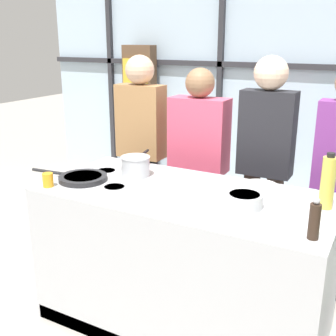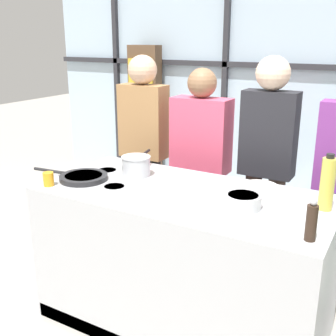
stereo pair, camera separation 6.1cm
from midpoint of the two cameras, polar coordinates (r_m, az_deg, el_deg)
ground_plane at (r=3.02m, az=1.37°, el=-20.02°), size 18.00×18.00×0.00m
back_window_wall at (r=4.80m, az=15.61°, el=11.56°), size 6.40×0.10×2.80m
bookshelf at (r=5.39m, az=-4.15°, el=7.01°), size 0.40×0.19×1.74m
demo_island at (r=2.76m, az=1.40°, el=-12.33°), size 1.79×0.85×0.93m
spectator_far_left at (r=3.60m, az=-4.14°, el=3.58°), size 0.41×0.24×1.70m
spectator_center_left at (r=3.37m, az=3.62°, el=1.30°), size 0.46×0.23×1.62m
spectator_center_right at (r=3.16m, az=12.50°, el=1.64°), size 0.39×0.24×1.72m
frying_pan at (r=2.83m, az=-12.19°, el=-1.28°), size 0.57×0.32×0.04m
saucepan at (r=2.85m, az=-5.02°, el=0.34°), size 0.20×0.36×0.13m
white_plate at (r=2.71m, az=11.66°, el=-2.35°), size 0.23×0.23×0.01m
mixing_bowl at (r=2.36m, az=9.56°, el=-4.29°), size 0.21×0.21×0.08m
oil_bottle at (r=2.43m, az=20.16°, el=-1.84°), size 0.08×0.08×0.31m
pepper_grinder at (r=2.06m, az=18.41°, el=-6.75°), size 0.05×0.05×0.21m
juice_glass_near at (r=2.75m, az=-16.57°, el=-1.57°), size 0.07×0.07×0.09m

